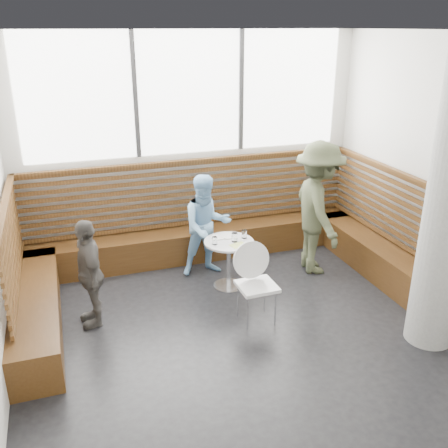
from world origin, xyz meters
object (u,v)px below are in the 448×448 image
object	(u,v)px
child_back	(207,226)
cafe_chair	(255,276)
child_left	(89,273)
cafe_table	(229,254)
adult_man	(318,208)

from	to	relation	value
child_back	cafe_chair	bearing A→B (deg)	-81.17
cafe_chair	child_left	distance (m)	1.88
child_back	cafe_table	bearing A→B (deg)	-71.81
adult_man	child_back	bearing A→B (deg)	84.32
cafe_chair	child_back	size ratio (longest dim) A/B	0.66
cafe_chair	child_left	xyz separation A→B (m)	(-1.81, 0.51, 0.09)
cafe_table	cafe_chair	bearing A→B (deg)	-87.52
adult_man	child_back	distance (m)	1.54
cafe_table	cafe_chair	size ratio (longest dim) A/B	0.71
cafe_table	child_back	size ratio (longest dim) A/B	0.47
adult_man	child_left	bearing A→B (deg)	106.41
cafe_chair	adult_man	xyz separation A→B (m)	(1.28, 0.91, 0.37)
cafe_chair	child_back	distance (m)	1.32
cafe_table	adult_man	xyz separation A→B (m)	(1.32, 0.10, 0.45)
cafe_table	child_left	size ratio (longest dim) A/B	0.52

